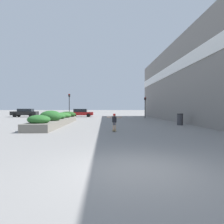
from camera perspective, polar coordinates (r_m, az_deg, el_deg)
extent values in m
plane|color=gray|center=(5.43, 7.24, -16.00)|extent=(300.00, 300.00, 0.00)
cube|color=gray|center=(21.48, 21.18, 9.36)|extent=(0.60, 40.43, 9.39)
cube|color=white|center=(25.39, 16.73, 11.67)|extent=(0.06, 32.24, 1.20)
cube|color=slate|center=(19.69, -15.50, -2.74)|extent=(1.85, 12.77, 0.56)
ellipsoid|color=#286028|center=(14.70, -20.17, -2.04)|extent=(1.57, 1.33, 0.65)
ellipsoid|color=#286028|center=(17.30, -17.09, -1.17)|extent=(1.79, 1.46, 0.96)
ellipsoid|color=#286028|center=(19.95, -15.39, -1.22)|extent=(1.60, 1.52, 0.62)
ellipsoid|color=#33702D|center=(22.29, -14.18, -0.94)|extent=(2.04, 1.63, 0.64)
ellipsoid|color=#234C1E|center=(24.66, -12.58, -0.68)|extent=(2.00, 1.66, 0.71)
cube|color=olive|center=(13.73, 0.67, -5.14)|extent=(0.32, 0.71, 0.01)
cylinder|color=beige|center=(13.98, 0.39, -5.29)|extent=(0.07, 0.07, 0.06)
cylinder|color=beige|center=(13.96, 1.15, -5.29)|extent=(0.07, 0.07, 0.06)
cylinder|color=beige|center=(13.51, 0.18, -5.51)|extent=(0.07, 0.07, 0.06)
cylinder|color=beige|center=(13.49, 0.97, -5.52)|extent=(0.07, 0.07, 0.06)
cylinder|color=tan|center=(13.71, 0.42, -4.05)|extent=(0.11, 0.11, 0.51)
cylinder|color=tan|center=(13.70, 0.93, -4.06)|extent=(0.11, 0.11, 0.51)
cube|color=#4C4C51|center=(13.69, 0.67, -3.37)|extent=(0.20, 0.18, 0.18)
cube|color=black|center=(13.67, 0.67, -2.15)|extent=(0.31, 0.19, 0.40)
cylinder|color=tan|center=(13.70, -0.72, -1.50)|extent=(0.38, 0.12, 0.07)
cylinder|color=tan|center=(13.63, 2.07, -1.52)|extent=(0.38, 0.12, 0.07)
sphere|color=tan|center=(13.66, 0.67, -0.96)|extent=(0.17, 0.17, 0.17)
sphere|color=red|center=(13.65, 0.67, -0.84)|extent=(0.19, 0.19, 0.19)
cylinder|color=#38383D|center=(19.60, 18.86, -2.09)|extent=(0.53, 0.53, 1.02)
cylinder|color=black|center=(19.58, 18.87, -0.52)|extent=(0.56, 0.56, 0.05)
cube|color=maroon|center=(36.34, -8.74, -0.46)|extent=(4.22, 1.75, 0.56)
cube|color=black|center=(36.35, -9.00, 0.43)|extent=(2.32, 1.54, 0.57)
cylinder|color=black|center=(37.05, -6.58, -0.85)|extent=(0.62, 0.22, 0.62)
cylinder|color=black|center=(35.40, -6.78, -0.94)|extent=(0.62, 0.22, 0.62)
cylinder|color=black|center=(37.34, -10.59, -0.85)|extent=(0.62, 0.22, 0.62)
cylinder|color=black|center=(35.70, -10.97, -0.94)|extent=(0.62, 0.22, 0.62)
cube|color=black|center=(38.74, -23.68, -0.33)|extent=(4.45, 1.79, 0.65)
cube|color=black|center=(38.67, -23.44, 0.51)|extent=(2.45, 1.58, 0.48)
cylinder|color=black|center=(38.49, -26.05, -0.85)|extent=(0.67, 0.22, 0.67)
cylinder|color=black|center=(40.06, -25.07, -0.76)|extent=(0.67, 0.22, 0.67)
cylinder|color=black|center=(37.47, -22.19, -0.87)|extent=(0.67, 0.22, 0.67)
cylinder|color=black|center=(39.07, -21.34, -0.78)|extent=(0.67, 0.22, 0.67)
cube|color=slate|center=(42.99, 21.87, -0.16)|extent=(4.40, 1.77, 0.68)
cube|color=black|center=(42.91, 21.66, 0.61)|extent=(2.42, 1.56, 0.48)
cylinder|color=black|center=(44.34, 23.03, -0.57)|extent=(0.67, 0.22, 0.67)
cylinder|color=black|center=(42.82, 23.99, -0.64)|extent=(0.67, 0.22, 0.67)
cylinder|color=black|center=(43.24, 19.76, -0.59)|extent=(0.67, 0.22, 0.67)
cylinder|color=black|center=(41.68, 20.63, -0.66)|extent=(0.67, 0.22, 0.67)
cylinder|color=black|center=(32.37, -12.11, 1.30)|extent=(0.11, 0.11, 3.39)
cube|color=black|center=(32.43, -12.12, 4.69)|extent=(0.28, 0.20, 0.45)
sphere|color=red|center=(32.32, -12.16, 4.97)|extent=(0.15, 0.15, 0.15)
sphere|color=#2D2823|center=(32.31, -12.16, 4.70)|extent=(0.15, 0.15, 0.15)
sphere|color=#2D2823|center=(32.30, -12.16, 4.44)|extent=(0.15, 0.15, 0.15)
cylinder|color=black|center=(32.13, 9.43, 0.82)|extent=(0.11, 0.11, 2.84)
cube|color=black|center=(32.16, 9.44, 3.76)|extent=(0.28, 0.20, 0.45)
sphere|color=red|center=(32.05, 9.48, 4.03)|extent=(0.15, 0.15, 0.15)
sphere|color=#2D2823|center=(32.04, 9.48, 3.77)|extent=(0.15, 0.15, 0.15)
sphere|color=#2D2823|center=(32.04, 9.48, 3.50)|extent=(0.15, 0.15, 0.15)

